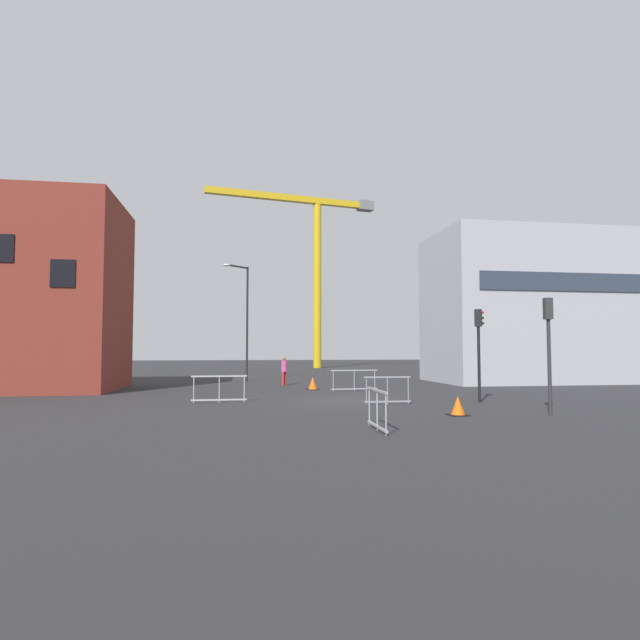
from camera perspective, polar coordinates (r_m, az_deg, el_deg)
ground at (r=22.01m, az=2.67°, el=-8.78°), size 160.00×160.00×0.00m
brick_building at (r=31.16m, az=-29.08°, el=2.44°), size 8.94×7.16×9.97m
office_block at (r=37.29m, az=22.51°, el=1.19°), size 13.50×7.33×9.67m
construction_crane at (r=59.91m, az=-0.85°, el=7.84°), size 19.56×4.74×19.69m
streetlamp_tall at (r=35.05m, az=-8.28°, el=0.78°), size 1.67×1.43×7.68m
traffic_light_island at (r=18.53m, az=23.73°, el=-1.61°), size 0.30×0.39×3.81m
traffic_light_verge at (r=22.04m, az=16.98°, el=-2.04°), size 0.39×0.35×3.76m
pedestrian_walking at (r=30.95m, az=-3.95°, el=-5.34°), size 0.34×0.34×1.69m
safety_barrier_left_run at (r=14.05m, az=6.27°, el=-9.65°), size 0.07×1.92×1.08m
safety_barrier_mid_span at (r=21.54m, az=-10.97°, el=-7.35°), size 2.22×0.13×1.08m
safety_barrier_rear at (r=20.64m, az=7.40°, el=-7.57°), size 1.87×0.07×1.08m
safety_barrier_front at (r=26.97m, az=3.77°, el=-6.55°), size 2.49×0.33×1.08m
traffic_cone_by_barrier at (r=17.65m, az=14.86°, el=-9.13°), size 0.61×0.61×0.62m
traffic_cone_striped at (r=27.73m, az=-0.80°, el=-6.99°), size 0.66×0.66×0.66m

